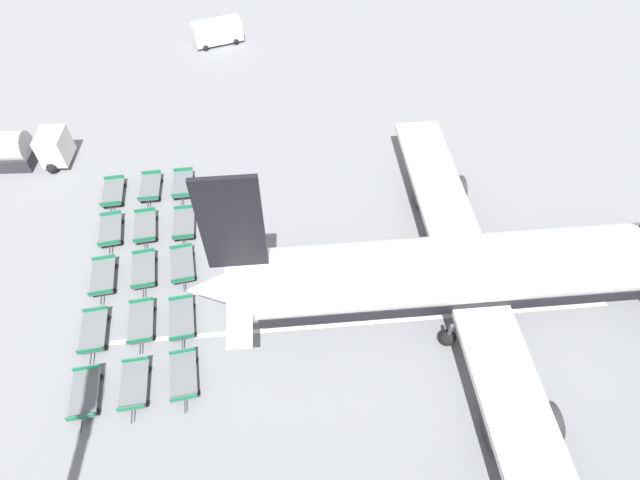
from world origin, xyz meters
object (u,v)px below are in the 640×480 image
(baggage_dolly_row_near_col_e, at_px, (85,394))
(fuel_tanker_primary, at_px, (12,150))
(baggage_dolly_row_mid_a_col_d, at_px, (141,322))
(baggage_dolly_row_near_col_d, at_px, (94,331))
(baggage_dolly_row_near_col_b, at_px, (111,230))
(baggage_dolly_row_mid_b_col_d, at_px, (182,319))
(baggage_dolly_row_mid_b_col_a, at_px, (183,184))
(airplane, at_px, (485,270))
(service_van, at_px, (217,32))
(baggage_dolly_row_mid_a_col_a, at_px, (150,187))
(baggage_dolly_row_mid_b_col_c, at_px, (183,265))
(baggage_dolly_row_mid_a_col_c, at_px, (144,270))
(baggage_dolly_row_near_col_c, at_px, (103,277))
(baggage_dolly_row_mid_a_col_b, at_px, (145,227))
(baggage_dolly_row_mid_b_col_e, at_px, (184,376))
(baggage_dolly_row_mid_a_col_e, at_px, (134,385))
(baggage_dolly_row_near_col_a, at_px, (113,193))
(baggage_dolly_row_mid_b_col_b, at_px, (184,224))

(baggage_dolly_row_near_col_e, bearing_deg, fuel_tanker_primary, -160.95)
(baggage_dolly_row_mid_a_col_d, bearing_deg, fuel_tanker_primary, -149.48)
(baggage_dolly_row_near_col_d, height_order, baggage_dolly_row_near_col_e, same)
(baggage_dolly_row_near_col_b, bearing_deg, fuel_tanker_primary, -139.82)
(baggage_dolly_row_mid_b_col_d, bearing_deg, baggage_dolly_row_mid_b_col_a, 178.46)
(airplane, relative_size, baggage_dolly_row_mid_b_col_a, 9.89)
(airplane, distance_m, service_van, 39.04)
(baggage_dolly_row_near_col_e, xyz_separation_m, baggage_dolly_row_mid_a_col_a, (-16.35, 3.26, 0.00))
(baggage_dolly_row_near_col_b, height_order, baggage_dolly_row_near_col_e, same)
(baggage_dolly_row_mid_b_col_d, bearing_deg, baggage_dolly_row_mid_b_col_c, 178.27)
(baggage_dolly_row_mid_a_col_c, relative_size, baggage_dolly_row_mid_b_col_d, 1.00)
(baggage_dolly_row_mid_b_col_c, relative_size, baggage_dolly_row_mid_b_col_d, 1.00)
(baggage_dolly_row_near_col_c, xyz_separation_m, baggage_dolly_row_mid_b_col_d, (4.32, 5.09, 0.00))
(airplane, relative_size, baggage_dolly_row_mid_a_col_d, 9.98)
(service_van, height_order, baggage_dolly_row_near_col_d, service_van)
(fuel_tanker_primary, bearing_deg, baggage_dolly_row_near_col_b, 40.18)
(baggage_dolly_row_mid_a_col_b, relative_size, baggage_dolly_row_mid_b_col_e, 1.00)
(baggage_dolly_row_near_col_b, bearing_deg, baggage_dolly_row_near_col_c, -2.83)
(fuel_tanker_primary, xyz_separation_m, baggage_dolly_row_mid_b_col_c, (13.84, 13.15, -0.88))
(baggage_dolly_row_mid_a_col_a, relative_size, baggage_dolly_row_mid_a_col_e, 1.00)
(fuel_tanker_primary, bearing_deg, baggage_dolly_row_near_col_a, 54.81)
(airplane, bearing_deg, baggage_dolly_row_near_col_c, -104.18)
(baggage_dolly_row_near_col_b, relative_size, baggage_dolly_row_mid_b_col_c, 1.00)
(baggage_dolly_row_near_col_e, bearing_deg, baggage_dolly_row_mid_a_col_a, 168.72)
(baggage_dolly_row_near_col_d, bearing_deg, baggage_dolly_row_mid_a_col_a, 165.68)
(fuel_tanker_primary, distance_m, baggage_dolly_row_near_col_d, 19.59)
(fuel_tanker_primary, bearing_deg, baggage_dolly_row_near_col_c, 29.85)
(baggage_dolly_row_near_col_c, distance_m, baggage_dolly_row_mid_a_col_c, 2.65)
(airplane, height_order, baggage_dolly_row_mid_a_col_e, airplane)
(service_van, relative_size, baggage_dolly_row_mid_a_col_c, 1.47)
(baggage_dolly_row_mid_a_col_d, height_order, baggage_dolly_row_mid_b_col_c, same)
(baggage_dolly_row_near_col_b, xyz_separation_m, baggage_dolly_row_mid_b_col_d, (8.50, 4.88, 0.00))
(baggage_dolly_row_near_col_e, distance_m, baggage_dolly_row_mid_b_col_e, 5.46)
(service_van, bearing_deg, baggage_dolly_row_mid_a_col_c, -13.04)
(baggage_dolly_row_near_col_a, bearing_deg, baggage_dolly_row_mid_b_col_d, 21.71)
(baggage_dolly_row_mid_a_col_b, bearing_deg, baggage_dolly_row_near_col_e, -13.76)
(service_van, height_order, baggage_dolly_row_mid_b_col_e, service_van)
(baggage_dolly_row_mid_b_col_b, bearing_deg, baggage_dolly_row_mid_a_col_e, -14.31)
(baggage_dolly_row_mid_a_col_c, distance_m, baggage_dolly_row_mid_b_col_e, 8.59)
(baggage_dolly_row_near_col_e, distance_m, baggage_dolly_row_mid_a_col_e, 2.69)
(baggage_dolly_row_mid_b_col_e, bearing_deg, baggage_dolly_row_mid_b_col_d, -179.50)
(service_van, height_order, baggage_dolly_row_mid_a_col_a, service_van)
(baggage_dolly_row_mid_a_col_e, xyz_separation_m, baggage_dolly_row_mid_b_col_e, (-0.01, 2.77, 0.00))
(baggage_dolly_row_mid_a_col_d, distance_m, baggage_dolly_row_mid_b_col_c, 4.81)
(baggage_dolly_row_mid_a_col_c, bearing_deg, baggage_dolly_row_near_col_d, -34.40)
(service_van, xyz_separation_m, baggage_dolly_row_mid_b_col_a, (22.28, -4.24, -0.81))
(airplane, xyz_separation_m, baggage_dolly_row_near_col_b, (-10.22, -23.66, -2.40))
(baggage_dolly_row_near_col_e, bearing_deg, baggage_dolly_row_mid_a_col_b, 166.24)
(baggage_dolly_row_mid_a_col_e, height_order, baggage_dolly_row_mid_b_col_b, same)
(fuel_tanker_primary, relative_size, baggage_dolly_row_mid_b_col_e, 2.27)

